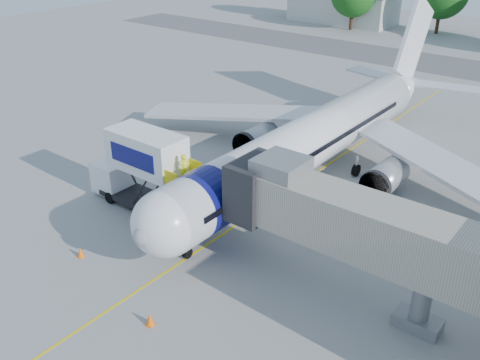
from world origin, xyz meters
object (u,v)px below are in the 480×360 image
Objects in this scene: catering_hiloader at (141,170)px; ground_tug at (8,307)px; jet_bridge at (340,219)px; aircraft at (315,138)px.

catering_hiloader reaches higher than ground_tug.
jet_bridge is 1.64× the size of catering_hiloader.
aircraft is at bearing 125.70° from jet_bridge.
catering_hiloader is at bearing -179.99° from jet_bridge.
jet_bridge is at bearing -54.30° from aircraft.
ground_tug is (-11.35, -11.51, -3.69)m from jet_bridge.
aircraft is at bearing 60.61° from catering_hiloader.
jet_bridge is (7.99, -11.12, 1.39)m from aircraft.
aircraft is 4.44× the size of catering_hiloader.
ground_tug is at bearing -98.43° from aircraft.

